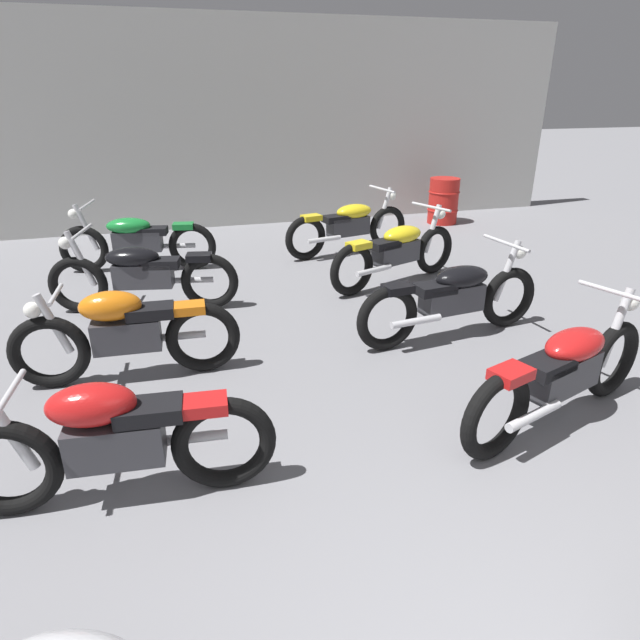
{
  "coord_description": "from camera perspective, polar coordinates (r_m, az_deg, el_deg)",
  "views": [
    {
      "loc": [
        -1.22,
        -0.43,
        2.44
      ],
      "look_at": [
        0.0,
        3.8,
        0.55
      ],
      "focal_mm": 30.57,
      "sensor_mm": 36.0,
      "label": 1
    }
  ],
  "objects": [
    {
      "name": "motorcycle_right_row_1",
      "position": [
        4.54,
        24.15,
        -4.91
      ],
      "size": [
        2.09,
        0.93,
        0.97
      ],
      "color": "black",
      "rests_on": "ground"
    },
    {
      "name": "oil_drum",
      "position": [
        10.92,
        12.79,
        12.07
      ],
      "size": [
        0.59,
        0.59,
        0.85
      ],
      "color": "red",
      "rests_on": "ground"
    },
    {
      "name": "motorcycle_right_row_3",
      "position": [
        7.29,
        8.05,
        7.21
      ],
      "size": [
        2.07,
        0.97,
        0.97
      ],
      "color": "black",
      "rests_on": "ground"
    },
    {
      "name": "motorcycle_left_row_3",
      "position": [
        6.63,
        -18.12,
        4.63
      ],
      "size": [
        2.15,
        0.73,
        0.97
      ],
      "color": "black",
      "rests_on": "ground"
    },
    {
      "name": "motorcycle_left_row_4",
      "position": [
        8.17,
        -18.64,
        7.96
      ],
      "size": [
        2.15,
        0.7,
        0.97
      ],
      "color": "black",
      "rests_on": "ground"
    },
    {
      "name": "motorcycle_left_row_2",
      "position": [
        5.07,
        -19.69,
        -1.2
      ],
      "size": [
        1.97,
        0.48,
        0.88
      ],
      "color": "black",
      "rests_on": "ground"
    },
    {
      "name": "motorcycle_left_row_1",
      "position": [
        3.63,
        -20.78,
        -11.57
      ],
      "size": [
        1.97,
        0.48,
        0.88
      ],
      "color": "black",
      "rests_on": "ground"
    },
    {
      "name": "motorcycle_right_row_2",
      "position": [
        5.76,
        13.76,
        2.38
      ],
      "size": [
        2.17,
        0.68,
        0.97
      ],
      "color": "black",
      "rests_on": "ground"
    },
    {
      "name": "motorcycle_right_row_4",
      "position": [
        8.63,
        3.06,
        9.91
      ],
      "size": [
        2.14,
        0.8,
        0.97
      ],
      "color": "black",
      "rests_on": "ground"
    },
    {
      "name": "back_wall",
      "position": [
        10.51,
        -9.96,
        19.45
      ],
      "size": [
        13.18,
        0.24,
        3.6
      ],
      "primitive_type": "cube",
      "color": "#B2B2AD",
      "rests_on": "ground"
    }
  ]
}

